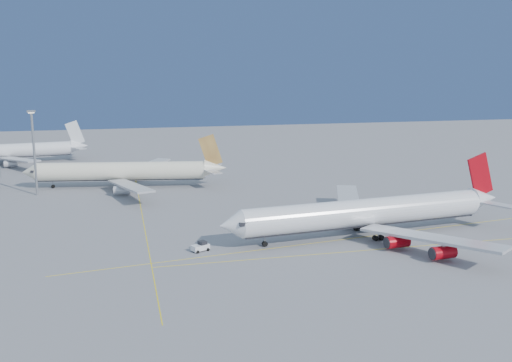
# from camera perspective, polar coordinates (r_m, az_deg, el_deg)

# --- Properties ---
(ground) EXTENTS (500.00, 500.00, 0.00)m
(ground) POSITION_cam_1_polar(r_m,az_deg,el_deg) (134.33, 6.60, -5.24)
(ground) COLOR slate
(ground) RESTS_ON ground
(taxiway_lines) EXTENTS (118.86, 140.00, 0.02)m
(taxiway_lines) POSITION_cam_1_polar(r_m,az_deg,el_deg) (136.03, -0.18, -4.95)
(taxiway_lines) COLOR yellow
(taxiway_lines) RESTS_ON ground
(airliner_virgin) EXTENTS (72.06, 64.39, 17.77)m
(airliner_virgin) POSITION_cam_1_polar(r_m,az_deg,el_deg) (133.64, 11.41, -3.10)
(airliner_virgin) COLOR white
(airliner_virgin) RESTS_ON ground
(airliner_etihad) EXTENTS (65.15, 59.56, 17.04)m
(airliner_etihad) POSITION_cam_1_polar(r_m,az_deg,el_deg) (188.41, -12.87, 0.96)
(airliner_etihad) COLOR silver
(airliner_etihad) RESTS_ON ground
(airliner_third) EXTENTS (61.48, 56.24, 16.50)m
(airliner_third) POSITION_cam_1_polar(r_m,az_deg,el_deg) (250.76, -23.40, 2.78)
(airliner_third) COLOR white
(airliner_third) RESTS_ON ground
(pushback_tug) EXTENTS (4.14, 3.45, 2.09)m
(pushback_tug) POSITION_cam_1_polar(r_m,az_deg,el_deg) (121.43, -5.55, -6.54)
(pushback_tug) COLOR white
(pushback_tug) RESTS_ON ground
(light_mast) EXTENTS (2.21, 2.21, 25.61)m
(light_mast) POSITION_cam_1_polar(r_m,az_deg,el_deg) (182.76, -21.34, 3.30)
(light_mast) COLOR gray
(light_mast) RESTS_ON ground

